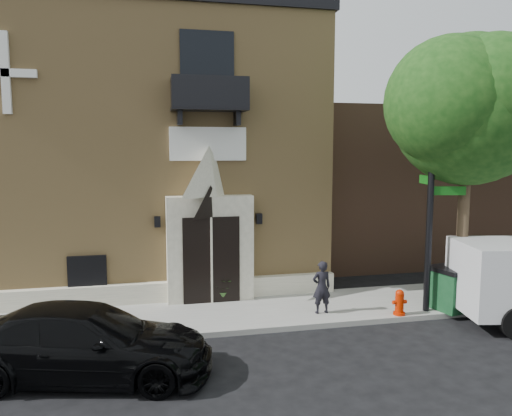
{
  "coord_description": "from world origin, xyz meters",
  "views": [
    {
      "loc": [
        -2.88,
        -12.07,
        4.73
      ],
      "look_at": [
        0.26,
        2.0,
        3.04
      ],
      "focal_mm": 35.0,
      "sensor_mm": 36.0,
      "label": 1
    }
  ],
  "objects_px": {
    "dumpster": "(463,286)",
    "black_sedan": "(86,342)",
    "street_sign": "(431,194)",
    "pedestrian_near": "(322,287)",
    "fire_hydrant": "(399,302)"
  },
  "relations": [
    {
      "from": "dumpster",
      "to": "pedestrian_near",
      "type": "relative_size",
      "value": 1.39
    },
    {
      "from": "street_sign",
      "to": "black_sedan",
      "type": "bearing_deg",
      "value": -154.48
    },
    {
      "from": "street_sign",
      "to": "pedestrian_near",
      "type": "relative_size",
      "value": 4.46
    },
    {
      "from": "black_sedan",
      "to": "fire_hydrant",
      "type": "xyz_separation_m",
      "value": [
        8.11,
        1.81,
        -0.25
      ]
    },
    {
      "from": "fire_hydrant",
      "to": "dumpster",
      "type": "height_order",
      "value": "dumpster"
    },
    {
      "from": "black_sedan",
      "to": "dumpster",
      "type": "xyz_separation_m",
      "value": [
        10.25,
        2.05,
        0.02
      ]
    },
    {
      "from": "dumpster",
      "to": "pedestrian_near",
      "type": "distance_m",
      "value": 4.22
    },
    {
      "from": "pedestrian_near",
      "to": "black_sedan",
      "type": "bearing_deg",
      "value": 19.89
    },
    {
      "from": "black_sedan",
      "to": "fire_hydrant",
      "type": "distance_m",
      "value": 8.31
    },
    {
      "from": "street_sign",
      "to": "fire_hydrant",
      "type": "relative_size",
      "value": 9.25
    },
    {
      "from": "black_sedan",
      "to": "dumpster",
      "type": "distance_m",
      "value": 10.45
    },
    {
      "from": "street_sign",
      "to": "pedestrian_near",
      "type": "xyz_separation_m",
      "value": [
        -3.03,
        0.44,
        -2.6
      ]
    },
    {
      "from": "black_sedan",
      "to": "dumpster",
      "type": "bearing_deg",
      "value": -66.1
    },
    {
      "from": "dumpster",
      "to": "black_sedan",
      "type": "bearing_deg",
      "value": 178.34
    },
    {
      "from": "street_sign",
      "to": "fire_hydrant",
      "type": "height_order",
      "value": "street_sign"
    }
  ]
}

